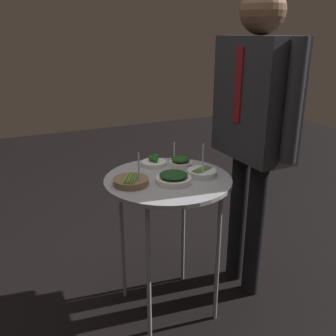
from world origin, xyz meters
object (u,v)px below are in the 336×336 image
(bowl_asparagus_center, at_px, (202,172))
(bowl_asparagus_back_left, at_px, (131,181))
(bowl_spinach_mid_right, at_px, (180,162))
(waiter_figure, at_px, (255,114))
(bowl_broccoli_mid_left, at_px, (154,162))
(serving_cart, at_px, (168,191))
(bowl_spinach_front_center, at_px, (173,178))

(bowl_asparagus_center, bearing_deg, bowl_asparagus_back_left, -95.97)
(bowl_spinach_mid_right, height_order, waiter_figure, waiter_figure)
(bowl_asparagus_back_left, distance_m, bowl_spinach_mid_right, 0.33)
(bowl_asparagus_back_left, relative_size, bowl_spinach_mid_right, 1.24)
(bowl_broccoli_mid_left, bearing_deg, serving_cart, -3.41)
(serving_cart, relative_size, bowl_spinach_mid_right, 5.71)
(bowl_spinach_front_center, height_order, bowl_asparagus_center, bowl_asparagus_center)
(serving_cart, distance_m, bowl_spinach_mid_right, 0.20)
(bowl_spinach_mid_right, bearing_deg, bowl_spinach_front_center, -35.83)
(bowl_spinach_front_center, relative_size, bowl_spinach_mid_right, 1.24)
(bowl_spinach_front_center, distance_m, bowl_asparagus_back_left, 0.19)
(bowl_spinach_front_center, height_order, bowl_spinach_mid_right, bowl_spinach_mid_right)
(bowl_asparagus_back_left, height_order, waiter_figure, waiter_figure)
(serving_cart, distance_m, waiter_figure, 0.58)
(bowl_spinach_front_center, height_order, bowl_asparagus_back_left, bowl_asparagus_back_left)
(bowl_asparagus_center, height_order, bowl_asparagus_back_left, bowl_asparagus_center)
(bowl_asparagus_center, bearing_deg, waiter_figure, 96.74)
(bowl_broccoli_mid_left, relative_size, bowl_spinach_mid_right, 0.98)
(bowl_spinach_front_center, bearing_deg, bowl_broccoli_mid_left, 176.68)
(bowl_broccoli_mid_left, distance_m, bowl_asparagus_back_left, 0.28)
(serving_cart, xyz_separation_m, bowl_asparagus_back_left, (0.00, -0.18, 0.08))
(bowl_asparagus_center, height_order, waiter_figure, waiter_figure)
(bowl_asparagus_back_left, bearing_deg, bowl_spinach_front_center, 73.02)
(bowl_broccoli_mid_left, xyz_separation_m, bowl_asparagus_back_left, (0.20, -0.19, 0.00))
(serving_cart, relative_size, waiter_figure, 0.47)
(serving_cart, height_order, bowl_asparagus_center, bowl_asparagus_center)
(bowl_asparagus_back_left, relative_size, waiter_figure, 0.10)
(bowl_asparagus_center, bearing_deg, bowl_spinach_mid_right, -169.00)
(bowl_broccoli_mid_left, distance_m, waiter_figure, 0.56)
(waiter_figure, bearing_deg, bowl_spinach_mid_right, -109.53)
(bowl_asparagus_center, height_order, bowl_spinach_mid_right, bowl_asparagus_center)
(serving_cart, distance_m, bowl_broccoli_mid_left, 0.21)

